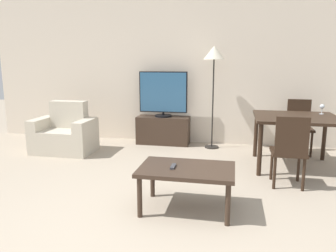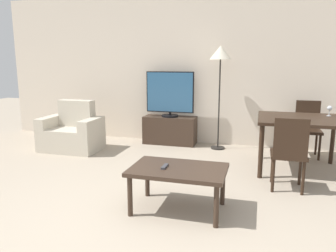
{
  "view_description": "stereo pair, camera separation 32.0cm",
  "coord_description": "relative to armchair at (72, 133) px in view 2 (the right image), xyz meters",
  "views": [
    {
      "loc": [
        0.87,
        -2.37,
        1.49
      ],
      "look_at": [
        0.02,
        1.8,
        0.65
      ],
      "focal_mm": 35.0,
      "sensor_mm": 36.0,
      "label": 1
    },
    {
      "loc": [
        1.18,
        -2.29,
        1.49
      ],
      "look_at": [
        0.02,
        1.8,
        0.65
      ],
      "focal_mm": 35.0,
      "sensor_mm": 36.0,
      "label": 2
    }
  ],
  "objects": [
    {
      "name": "remote_primary",
      "position": [
        2.17,
        -1.79,
        0.16
      ],
      "size": [
        0.04,
        0.15,
        0.02
      ],
      "color": "#38383D",
      "rests_on": "coffee_table"
    },
    {
      "name": "coffee_table",
      "position": [
        2.31,
        -1.76,
        0.1
      ],
      "size": [
        0.95,
        0.62,
        0.45
      ],
      "color": "#38281E",
      "rests_on": "ground_plane"
    },
    {
      "name": "tv_stand",
      "position": [
        1.49,
        0.87,
        -0.04
      ],
      "size": [
        0.95,
        0.37,
        0.5
      ],
      "color": "#38281E",
      "rests_on": "ground_plane"
    },
    {
      "name": "ground_plane",
      "position": [
        1.88,
        -2.5,
        -0.3
      ],
      "size": [
        18.0,
        18.0,
        0.0
      ],
      "primitive_type": "plane",
      "color": "tan"
    },
    {
      "name": "dining_table",
      "position": [
        3.6,
        -0.1,
        0.36
      ],
      "size": [
        1.13,
        1.03,
        0.74
      ],
      "color": "black",
      "rests_on": "ground_plane"
    },
    {
      "name": "tv",
      "position": [
        1.49,
        0.86,
        0.62
      ],
      "size": [
        0.87,
        0.31,
        0.81
      ],
      "color": "black",
      "rests_on": "tv_stand"
    },
    {
      "name": "armchair",
      "position": [
        0.0,
        0.0,
        0.0
      ],
      "size": [
        0.97,
        0.63,
        0.83
      ],
      "color": "beige",
      "rests_on": "ground_plane"
    },
    {
      "name": "wall_back",
      "position": [
        1.88,
        1.12,
        1.05
      ],
      "size": [
        7.65,
        0.06,
        2.7
      ],
      "color": "beige",
      "rests_on": "ground_plane"
    },
    {
      "name": "dining_chair_near",
      "position": [
        3.41,
        -0.93,
        0.19
      ],
      "size": [
        0.4,
        0.4,
        0.88
      ],
      "color": "black",
      "rests_on": "ground_plane"
    },
    {
      "name": "dining_chair_far",
      "position": [
        3.8,
        0.72,
        0.19
      ],
      "size": [
        0.4,
        0.4,
        0.88
      ],
      "color": "black",
      "rests_on": "ground_plane"
    },
    {
      "name": "wine_glass_left",
      "position": [
        3.99,
        0.17,
        0.55
      ],
      "size": [
        0.07,
        0.07,
        0.15
      ],
      "color": "silver",
      "rests_on": "dining_table"
    },
    {
      "name": "floor_lamp",
      "position": [
        2.39,
        0.76,
        1.24
      ],
      "size": [
        0.36,
        0.36,
        1.75
      ],
      "color": "black",
      "rests_on": "ground_plane"
    }
  ]
}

